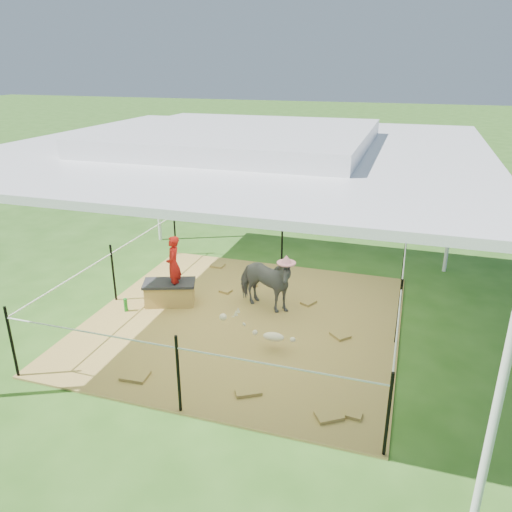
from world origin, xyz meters
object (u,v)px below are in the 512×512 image
(foal, at_px, (274,335))
(picnic_table_near, at_px, (408,188))
(trash_barrel, at_px, (467,210))
(distant_person, at_px, (413,188))
(woman, at_px, (173,258))
(pony, at_px, (264,283))
(green_bottle, at_px, (126,305))
(straw_bale, at_px, (170,294))

(foal, xyz_separation_m, picnic_table_near, (1.49, 8.82, 0.10))
(trash_barrel, xyz_separation_m, distant_person, (-1.26, 1.45, 0.10))
(foal, distance_m, trash_barrel, 7.34)
(woman, bearing_deg, pony, 81.46)
(foal, bearing_deg, pony, 110.11)
(woman, height_order, picnic_table_near, woman)
(woman, xyz_separation_m, foal, (1.89, -0.86, -0.57))
(trash_barrel, xyz_separation_m, picnic_table_near, (-1.40, 2.08, -0.06))
(green_bottle, bearing_deg, foal, -9.06)
(straw_bale, height_order, picnic_table_near, picnic_table_near)
(picnic_table_near, distance_m, distant_person, 0.66)
(straw_bale, xyz_separation_m, trash_barrel, (4.89, 5.89, 0.22))
(woman, distance_m, green_bottle, 1.05)
(woman, bearing_deg, straw_bale, -110.05)
(woman, distance_m, distant_person, 8.15)
(woman, height_order, pony, woman)
(green_bottle, xyz_separation_m, trash_barrel, (5.44, 6.34, 0.29))
(straw_bale, distance_m, trash_barrel, 7.66)
(foal, relative_size, distant_person, 0.81)
(foal, bearing_deg, trash_barrel, 64.50)
(foal, bearing_deg, distant_person, 76.47)
(straw_bale, height_order, distant_person, distant_person)
(trash_barrel, bearing_deg, distant_person, 131.10)
(straw_bale, xyz_separation_m, green_bottle, (-0.55, -0.45, -0.06))
(green_bottle, bearing_deg, trash_barrel, 49.39)
(green_bottle, height_order, pony, pony)
(trash_barrel, bearing_deg, foal, -113.25)
(trash_barrel, height_order, distant_person, distant_person)
(picnic_table_near, bearing_deg, pony, -90.67)
(woman, bearing_deg, distant_person, 134.30)
(pony, xyz_separation_m, trash_barrel, (3.37, 5.60, -0.06))
(straw_bale, bearing_deg, picnic_table_near, 66.39)
(green_bottle, relative_size, pony, 0.20)
(green_bottle, height_order, picnic_table_near, picnic_table_near)
(distant_person, bearing_deg, trash_barrel, 134.88)
(green_bottle, xyz_separation_m, foal, (2.54, -0.41, 0.13))
(straw_bale, relative_size, distant_person, 0.74)
(woman, height_order, green_bottle, woman)
(pony, bearing_deg, distant_person, 1.08)
(straw_bale, distance_m, distant_person, 8.19)
(green_bottle, relative_size, picnic_table_near, 0.12)
(trash_barrel, relative_size, distant_person, 0.81)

